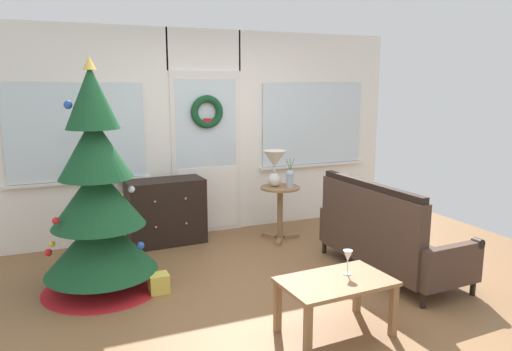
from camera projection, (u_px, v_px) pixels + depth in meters
The scene contains 11 objects.
ground_plane at pixel (274, 293), 4.42m from camera, with size 6.76×6.76×0.00m, color brown.
back_wall_with_door at pixel (205, 133), 6.07m from camera, with size 5.20×0.19×2.55m.
christmas_tree at pixel (98, 207), 4.38m from camera, with size 1.10×1.10×2.13m.
dresser_cabinet at pixel (166, 212), 5.74m from camera, with size 0.92×0.47×0.78m.
settee_sofa at pixel (383, 238), 4.81m from camera, with size 0.79×1.67×0.96m.
side_table at pixel (280, 202), 5.86m from camera, with size 0.50×0.48×0.67m.
table_lamp at pixel (275, 163), 5.78m from camera, with size 0.28×0.28×0.44m.
flower_vase at pixel (290, 177), 5.78m from camera, with size 0.11×0.10×0.35m.
coffee_table at pixel (336, 288), 3.64m from camera, with size 0.87×0.56×0.44m.
wine_glass at pixel (348, 257), 3.71m from camera, with size 0.08×0.08×0.20m.
gift_box at pixel (159, 283), 4.42m from camera, with size 0.18×0.16×0.18m, color #D8C64C.
Camera 1 is at (-1.76, -3.75, 1.89)m, focal length 33.76 mm.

